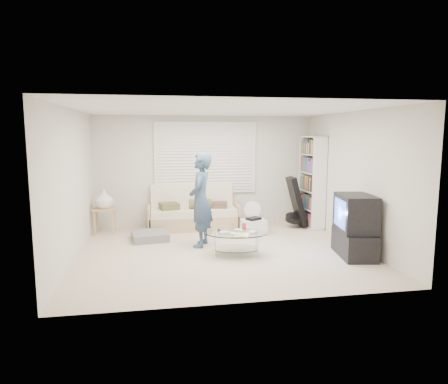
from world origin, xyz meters
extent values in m
plane|color=beige|center=(0.00, 0.00, 0.00)|extent=(5.00, 5.00, 0.00)
cube|color=beige|center=(0.00, 2.25, 1.25)|extent=(5.00, 0.02, 2.50)
cube|color=beige|center=(0.00, -2.25, 1.25)|extent=(5.00, 0.02, 2.50)
cube|color=beige|center=(-2.50, 0.00, 1.25)|extent=(0.02, 4.50, 2.50)
cube|color=beige|center=(2.50, 0.00, 1.25)|extent=(0.02, 4.50, 2.50)
cube|color=white|center=(0.00, 0.00, 2.50)|extent=(5.00, 4.50, 0.02)
cube|color=white|center=(0.00, 2.22, 1.55)|extent=(2.32, 0.06, 1.62)
cube|color=black|center=(0.00, 2.21, 1.55)|extent=(2.20, 0.01, 1.50)
cube|color=silver|center=(0.00, 2.18, 1.55)|extent=(2.16, 0.04, 1.50)
cube|color=silver|center=(0.00, 2.20, 1.55)|extent=(2.32, 0.08, 1.62)
cube|color=tan|center=(-0.33, 1.83, 0.15)|extent=(1.93, 0.77, 0.31)
cube|color=beige|center=(-0.33, 1.81, 0.39)|extent=(1.86, 0.72, 0.15)
cube|color=beige|center=(-0.33, 2.14, 0.68)|extent=(1.86, 0.21, 0.59)
cube|color=tan|center=(-1.30, 1.83, 0.27)|extent=(0.06, 0.77, 0.54)
cube|color=tan|center=(0.64, 1.83, 0.27)|extent=(0.06, 0.77, 0.54)
cube|color=#47502B|center=(-0.86, 1.78, 0.53)|extent=(0.46, 0.46, 0.14)
cylinder|color=#47502B|center=(-0.19, 1.75, 0.57)|extent=(0.48, 0.21, 0.21)
cube|color=#4B3925|center=(0.25, 1.81, 0.52)|extent=(0.40, 0.40, 0.12)
cube|color=slate|center=(-1.28, 1.02, 0.08)|extent=(0.77, 0.77, 0.15)
cube|color=tan|center=(-2.22, 1.73, 0.52)|extent=(0.47, 0.38, 0.04)
cube|color=tan|center=(-2.41, 1.59, 0.26)|extent=(0.04, 0.04, 0.51)
cube|color=tan|center=(-2.03, 1.59, 0.26)|extent=(0.04, 0.04, 0.51)
cube|color=tan|center=(-2.41, 1.87, 0.26)|extent=(0.04, 0.04, 0.51)
cube|color=tan|center=(-2.03, 1.87, 0.26)|extent=(0.04, 0.04, 0.51)
imported|color=white|center=(-2.22, 1.73, 0.74)|extent=(0.38, 0.38, 0.40)
cube|color=white|center=(2.33, 1.59, 1.02)|extent=(0.32, 0.86, 2.04)
cube|color=black|center=(1.96, 1.55, 0.59)|extent=(0.42, 0.41, 1.12)
cylinder|color=black|center=(1.92, 1.55, 0.21)|extent=(0.41, 0.42, 0.21)
cylinder|color=white|center=(0.95, 1.61, 0.01)|extent=(0.25, 0.25, 0.03)
cylinder|color=white|center=(0.95, 1.61, 0.17)|extent=(0.03, 0.03, 0.32)
cylinder|color=white|center=(0.95, 1.61, 0.44)|extent=(0.39, 0.21, 0.37)
cylinder|color=white|center=(0.95, 1.61, 0.44)|extent=(0.11, 0.08, 0.10)
cube|color=white|center=(0.87, 1.13, 0.15)|extent=(0.53, 0.38, 0.30)
cube|color=black|center=(0.87, 1.13, 0.33)|extent=(0.35, 0.31, 0.05)
cube|color=black|center=(2.20, -0.67, 0.22)|extent=(0.67, 1.05, 0.43)
cube|color=black|center=(2.20, -0.67, 0.75)|extent=(0.66, 0.89, 0.63)
cube|color=#5987EB|center=(1.94, -0.63, 0.75)|extent=(0.12, 0.62, 0.48)
ellipsoid|color=silver|center=(0.21, -0.28, 0.39)|extent=(1.17, 0.85, 0.02)
ellipsoid|color=silver|center=(0.21, -0.28, 0.12)|extent=(0.90, 0.65, 0.01)
cylinder|color=silver|center=(-0.20, -0.43, 0.19)|extent=(0.03, 0.03, 0.37)
cylinder|color=silver|center=(0.54, -0.56, 0.19)|extent=(0.03, 0.03, 0.37)
cylinder|color=silver|center=(-0.12, -0.01, 0.19)|extent=(0.03, 0.03, 0.37)
cylinder|color=silver|center=(0.61, -0.13, 0.19)|extent=(0.03, 0.03, 0.37)
cube|color=white|center=(-0.02, -0.32, 0.42)|extent=(0.15, 0.11, 0.04)
cube|color=white|center=(0.27, -0.19, 0.42)|extent=(0.17, 0.17, 0.04)
cube|color=white|center=(0.47, -0.38, 0.42)|extent=(0.17, 0.17, 0.04)
cube|color=white|center=(0.13, -0.45, 0.42)|extent=(0.16, 0.18, 0.04)
cylinder|color=silver|center=(0.16, -0.10, 0.45)|extent=(0.06, 0.06, 0.11)
cylinder|color=#DF363C|center=(0.38, -0.11, 0.46)|extent=(0.06, 0.06, 0.12)
cube|color=black|center=(-0.06, -0.12, 0.41)|extent=(0.05, 0.17, 0.02)
cube|color=white|center=(0.27, -0.47, 0.40)|extent=(0.31, 0.35, 0.01)
cube|color=#D1C660|center=(0.22, -0.48, 0.41)|extent=(0.22, 0.28, 0.01)
imported|color=#304863|center=(-0.33, 0.41, 0.88)|extent=(0.60, 0.74, 1.75)
camera|label=1|loc=(-1.14, -6.85, 2.06)|focal=32.00mm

